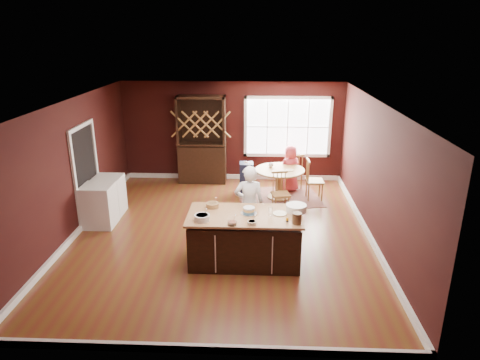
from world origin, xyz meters
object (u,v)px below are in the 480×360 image
(chair_north, at_px, (294,170))
(toddler, at_px, (250,162))
(dryer, at_px, (109,195))
(seated_woman, at_px, (290,169))
(layer_cake, at_px, (249,211))
(high_chair, at_px, (246,177))
(baker, at_px, (249,205))
(dining_table, at_px, (280,178))
(washer, at_px, (99,205))
(kitchen_island, at_px, (245,239))
(hutch, at_px, (202,140))
(chair_south, at_px, (281,192))
(chair_east, at_px, (315,179))

(chair_north, distance_m, toddler, 1.27)
(dryer, bearing_deg, seated_woman, 21.46)
(layer_cake, distance_m, high_chair, 3.45)
(baker, distance_m, toddler, 2.74)
(dryer, bearing_deg, dining_table, 16.10)
(dining_table, height_order, washer, washer)
(kitchen_island, height_order, chair_north, chair_north)
(baker, xyz_separation_m, hutch, (-1.36, 3.56, 0.39))
(chair_south, relative_size, dryer, 1.06)
(kitchen_island, xyz_separation_m, hutch, (-1.30, 4.32, 0.74))
(baker, xyz_separation_m, washer, (-3.19, 0.62, -0.33))
(high_chair, height_order, dryer, dryer)
(layer_cake, relative_size, seated_woman, 0.24)
(toddler, bearing_deg, kitchen_island, -90.13)
(kitchen_island, relative_size, dryer, 2.27)
(layer_cake, bearing_deg, toddler, 91.04)
(toddler, height_order, dryer, toddler)
(dining_table, height_order, chair_south, chair_south)
(baker, xyz_separation_m, chair_east, (1.56, 2.36, -0.27))
(baker, distance_m, chair_east, 2.84)
(chair_east, bearing_deg, high_chair, 75.79)
(dining_table, relative_size, baker, 0.77)
(toddler, bearing_deg, chair_east, -13.33)
(kitchen_island, height_order, hutch, hutch)
(dining_table, distance_m, layer_cake, 3.21)
(chair_south, bearing_deg, toddler, 110.45)
(kitchen_island, bearing_deg, high_chair, 91.19)
(seated_woman, relative_size, dryer, 1.37)
(dining_table, bearing_deg, washer, -155.62)
(seated_woman, bearing_deg, baker, 45.82)
(kitchen_island, relative_size, baker, 1.27)
(baker, height_order, chair_north, baker)
(baker, height_order, washer, baker)
(dining_table, xyz_separation_m, dryer, (-3.89, -1.12, -0.09))
(dining_table, bearing_deg, baker, -106.30)
(chair_south, bearing_deg, washer, -177.95)
(chair_east, bearing_deg, kitchen_island, 149.35)
(kitchen_island, relative_size, high_chair, 2.37)
(hutch, relative_size, dryer, 2.66)
(high_chair, xyz_separation_m, dryer, (-3.06, -1.42, 0.02))
(chair_north, bearing_deg, hutch, -28.51)
(layer_cake, relative_size, chair_north, 0.30)
(chair_east, relative_size, hutch, 0.44)
(chair_south, relative_size, washer, 1.03)
(chair_south, xyz_separation_m, dryer, (-3.88, -0.27, -0.03))
(baker, bearing_deg, layer_cake, 89.29)
(chair_east, bearing_deg, layer_cake, 150.11)
(high_chair, bearing_deg, chair_north, 17.30)
(kitchen_island, height_order, seated_woman, seated_woman)
(chair_east, xyz_separation_m, washer, (-4.75, -1.73, -0.06))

